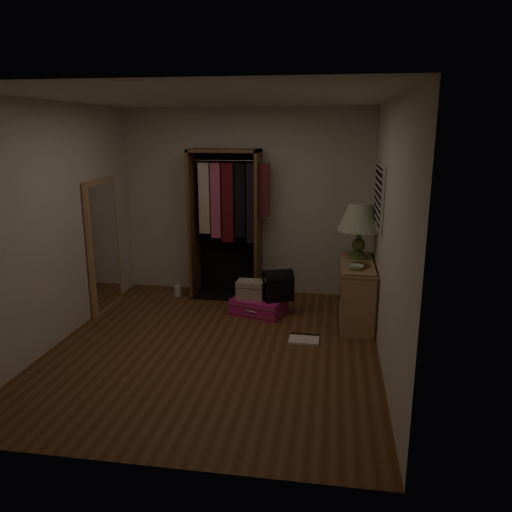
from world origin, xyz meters
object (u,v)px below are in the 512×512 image
(train_case, at_px, (250,289))
(open_wardrobe, at_px, (229,211))
(white_jug, at_px, (178,291))
(table_lamp, at_px, (360,218))
(pink_suitcase, at_px, (259,306))
(black_bag, at_px, (278,284))
(floor_mirror, at_px, (104,245))
(console_bookshelf, at_px, (357,290))

(train_case, bearing_deg, open_wardrobe, 122.93)
(open_wardrobe, bearing_deg, white_jug, -167.14)
(table_lamp, height_order, white_jug, table_lamp)
(pink_suitcase, bearing_deg, white_jug, 174.62)
(train_case, bearing_deg, black_bag, 2.33)
(white_jug, bearing_deg, floor_mirror, -142.11)
(pink_suitcase, xyz_separation_m, black_bag, (0.25, -0.01, 0.30))
(open_wardrobe, height_order, train_case, open_wardrobe)
(floor_mirror, xyz_separation_m, train_case, (1.91, 0.09, -0.53))
(table_lamp, xyz_separation_m, white_jug, (-2.47, 0.35, -1.17))
(black_bag, relative_size, table_lamp, 0.63)
(black_bag, bearing_deg, white_jug, 138.10)
(floor_mirror, distance_m, black_bag, 2.31)
(console_bookshelf, xyz_separation_m, pink_suitcase, (-1.22, 0.05, -0.29))
(pink_suitcase, height_order, white_jug, pink_suitcase)
(floor_mirror, height_order, white_jug, floor_mirror)
(train_case, bearing_deg, white_jug, 157.78)
(console_bookshelf, distance_m, white_jug, 2.55)
(open_wardrobe, xyz_separation_m, pink_suitcase, (0.51, -0.66, -1.11))
(console_bookshelf, height_order, pink_suitcase, console_bookshelf)
(open_wardrobe, distance_m, white_jug, 1.36)
(open_wardrobe, relative_size, pink_suitcase, 2.66)
(black_bag, bearing_deg, pink_suitcase, 153.63)
(pink_suitcase, distance_m, white_jug, 1.34)
(pink_suitcase, distance_m, train_case, 0.24)
(pink_suitcase, height_order, table_lamp, table_lamp)
(floor_mirror, relative_size, train_case, 4.81)
(open_wardrobe, relative_size, black_bag, 4.79)
(console_bookshelf, relative_size, white_jug, 6.24)
(open_wardrobe, height_order, table_lamp, open_wardrobe)
(console_bookshelf, distance_m, floor_mirror, 3.27)
(console_bookshelf, distance_m, open_wardrobe, 2.05)
(floor_mirror, bearing_deg, console_bookshelf, 0.87)
(console_bookshelf, relative_size, pink_suitcase, 1.45)
(floor_mirror, relative_size, white_jug, 9.48)
(console_bookshelf, relative_size, train_case, 3.17)
(console_bookshelf, relative_size, table_lamp, 1.64)
(open_wardrobe, bearing_deg, console_bookshelf, -22.47)
(floor_mirror, height_order, pink_suitcase, floor_mirror)
(open_wardrobe, distance_m, train_case, 1.19)
(open_wardrobe, relative_size, white_jug, 11.43)
(open_wardrobe, relative_size, train_case, 5.80)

